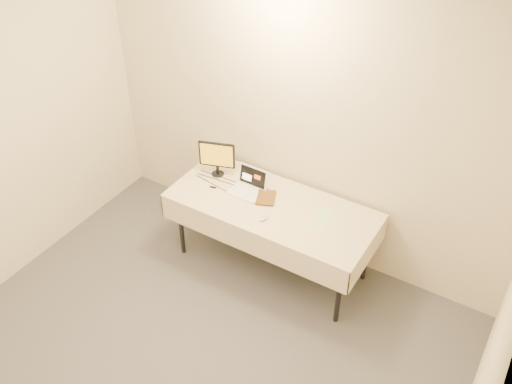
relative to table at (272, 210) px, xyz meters
The scene contains 9 objects.
back_wall 0.81m from the table, 90.00° to the left, with size 4.00×0.10×2.70m, color beige.
table is the anchor object (origin of this frame).
laptop 0.31m from the table, 166.52° to the left, with size 0.30×0.26×0.21m.
monitor 0.73m from the table, 169.14° to the left, with size 0.33×0.15×0.35m.
book 0.24m from the table, behind, with size 0.16×0.02×0.22m, color #97601B.
alarm_clock 0.57m from the table, 147.46° to the left, with size 0.12×0.09×0.05m.
clicker 0.22m from the table, 79.18° to the right, with size 0.05×0.10×0.02m, color #B2B2B5.
paper_form 0.47m from the table, ahead, with size 0.13×0.32×0.00m, color #C1E5B6.
usb_dongle 0.59m from the table, behind, with size 0.06×0.02×0.01m, color black.
Camera 1 is at (1.91, -1.35, 3.90)m, focal length 40.00 mm.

